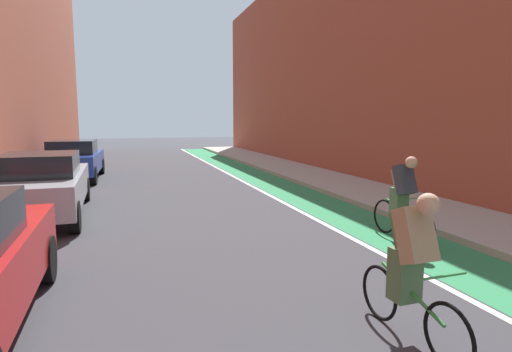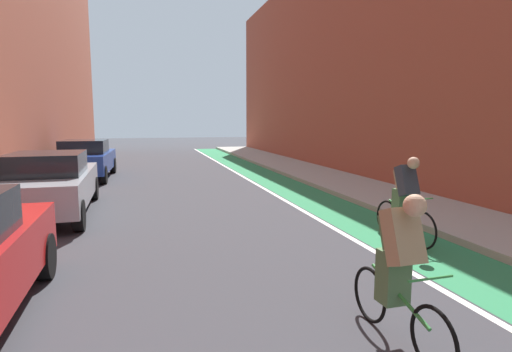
{
  "view_description": "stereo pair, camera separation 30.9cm",
  "coord_description": "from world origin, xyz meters",
  "px_view_note": "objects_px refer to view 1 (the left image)",
  "views": [
    {
      "loc": [
        -1.42,
        5.53,
        2.29
      ],
      "look_at": [
        0.86,
        12.95,
        1.26
      ],
      "focal_mm": 29.52,
      "sensor_mm": 36.0,
      "label": 1
    },
    {
      "loc": [
        -1.12,
        5.45,
        2.29
      ],
      "look_at": [
        0.86,
        12.95,
        1.26
      ],
      "focal_mm": 29.52,
      "sensor_mm": 36.0,
      "label": 2
    }
  ],
  "objects_px": {
    "parked_sedan_silver": "(42,184)",
    "cyclist_trailing": "(402,196)",
    "parked_sedan_blue": "(74,160)",
    "cyclist_mid": "(411,262)"
  },
  "relations": [
    {
      "from": "parked_sedan_silver",
      "to": "cyclist_trailing",
      "type": "distance_m",
      "value": 8.07
    },
    {
      "from": "parked_sedan_blue",
      "to": "cyclist_trailing",
      "type": "bearing_deg",
      "value": -56.97
    },
    {
      "from": "parked_sedan_blue",
      "to": "cyclist_mid",
      "type": "xyz_separation_m",
      "value": [
        4.69,
        -13.94,
        0.06
      ]
    },
    {
      "from": "parked_sedan_blue",
      "to": "cyclist_trailing",
      "type": "distance_m",
      "value": 12.76
    },
    {
      "from": "cyclist_trailing",
      "to": "parked_sedan_blue",
      "type": "bearing_deg",
      "value": 123.03
    },
    {
      "from": "parked_sedan_silver",
      "to": "cyclist_trailing",
      "type": "xyz_separation_m",
      "value": [
        6.95,
        -4.09,
        0.06
      ]
    },
    {
      "from": "cyclist_mid",
      "to": "cyclist_trailing",
      "type": "distance_m",
      "value": 3.96
    },
    {
      "from": "parked_sedan_silver",
      "to": "cyclist_trailing",
      "type": "relative_size",
      "value": 2.78
    },
    {
      "from": "parked_sedan_silver",
      "to": "parked_sedan_blue",
      "type": "xyz_separation_m",
      "value": [
        -0.0,
        6.6,
        -0.0
      ]
    },
    {
      "from": "parked_sedan_silver",
      "to": "cyclist_trailing",
      "type": "bearing_deg",
      "value": -30.5
    }
  ]
}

